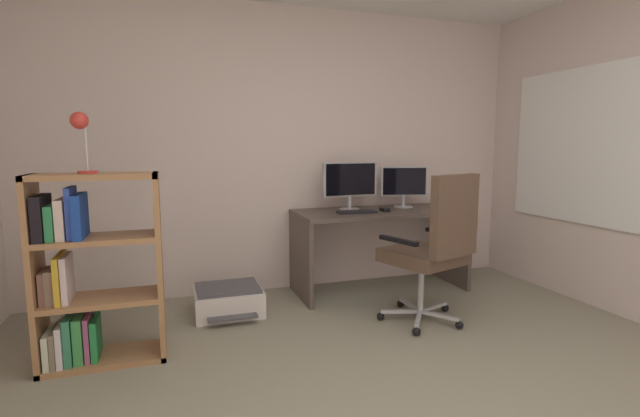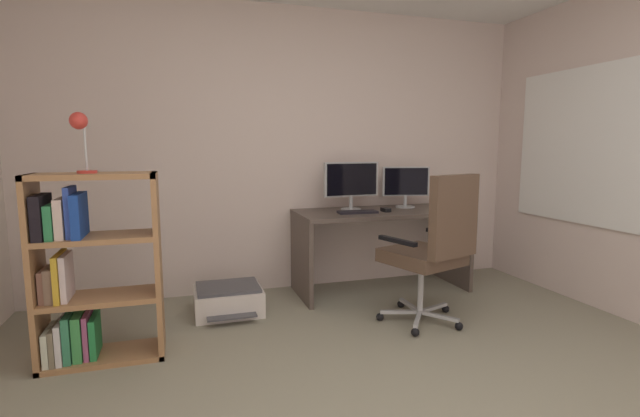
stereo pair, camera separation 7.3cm
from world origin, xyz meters
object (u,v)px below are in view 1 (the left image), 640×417
Objects in this scene: monitor_secondary at (404,183)px; desk_lamp at (81,130)px; keyboard at (357,212)px; bookshelf at (85,275)px; office_chair at (434,244)px; printer at (228,300)px; desk at (380,231)px; computer_mouse at (385,210)px; monitor_main at (350,181)px.

monitor_secondary is 1.24× the size of desk_lamp.
desk_lamp reaches higher than keyboard.
office_chair is at bearing -3.42° from bookshelf.
bookshelf is 2.22× the size of printer.
keyboard is 0.96× the size of desk_lamp.
keyboard is at bearing 18.14° from desk_lamp.
printer is (0.90, 0.56, -0.44)m from bookshelf.
bookshelf is at bearing -161.45° from monitor_secondary.
monitor_secondary is 2.77m from bookshelf.
desk is 0.22m from computer_mouse.
monitor_main is 0.55m from monitor_secondary.
computer_mouse is 0.09× the size of bookshelf.
computer_mouse is at bearing 4.38° from printer.
monitor_secondary is 1.92m from printer.
printer is at bearing -169.61° from monitor_secondary.
desk is at bearing 18.08° from bookshelf.
desk_lamp reaches higher than office_chair.
desk_lamp is at bearing -166.45° from computer_mouse.
computer_mouse is (-0.30, -0.20, -0.21)m from monitor_secondary.
monitor_secondary is (0.30, 0.12, 0.42)m from desk.
keyboard is (-0.02, -0.22, -0.25)m from monitor_main.
monitor_secondary is at bearing 18.55° from bookshelf.
keyboard is 0.30× the size of office_chair.
monitor_secondary is 0.39× the size of office_chair.
bookshelf reaches higher than printer.
computer_mouse is 2.40m from bookshelf.
monitor_secondary is at bearing 24.64° from keyboard.
monitor_main reaches higher than printer.
desk is 0.89m from office_chair.
printer is at bearing -178.47° from computer_mouse.
monitor_main is 2.27m from bookshelf.
monitor_secondary is 4.37× the size of computer_mouse.
desk is 2.41m from bookshelf.
keyboard is at bearing -96.41° from monitor_main.
desk_lamp is 0.68× the size of printer.
desk is at bearing -26.04° from monitor_main.
computer_mouse is 0.09× the size of office_chair.
monitor_main reaches higher than computer_mouse.
printer is at bearing -171.52° from keyboard.
office_chair is (-0.00, -0.80, -0.15)m from computer_mouse.
computer_mouse reaches higher than keyboard.
office_chair reaches higher than printer.
monitor_secondary is 0.84× the size of printer.
desk is 0.53m from monitor_main.
monitor_main is at bearing 23.34° from desk_lamp.
monitor_secondary is 0.65m from keyboard.
monitor_main is at bearing 87.34° from keyboard.
desk is 0.53m from monitor_secondary.
keyboard reaches higher than printer.
monitor_main reaches higher than bookshelf.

